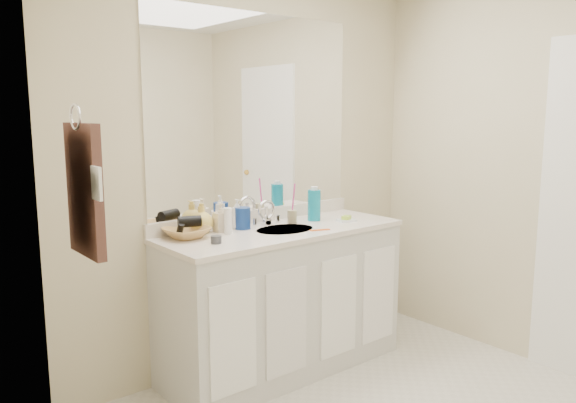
# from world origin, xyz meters

# --- Properties ---
(wall_back) EXTENTS (2.60, 0.02, 2.40)m
(wall_back) POSITION_xyz_m (0.00, 1.30, 1.20)
(wall_back) COLOR beige
(wall_back) RESTS_ON floor
(wall_left) EXTENTS (0.02, 2.60, 2.40)m
(wall_left) POSITION_xyz_m (-1.30, 0.00, 1.20)
(wall_left) COLOR beige
(wall_left) RESTS_ON floor
(wall_right) EXTENTS (0.02, 2.60, 2.40)m
(wall_right) POSITION_xyz_m (1.30, 0.00, 1.20)
(wall_right) COLOR beige
(wall_right) RESTS_ON floor
(vanity_cabinet) EXTENTS (1.50, 0.55, 0.85)m
(vanity_cabinet) POSITION_xyz_m (0.00, 1.02, 0.42)
(vanity_cabinet) COLOR silver
(vanity_cabinet) RESTS_ON floor
(countertop) EXTENTS (1.52, 0.57, 0.03)m
(countertop) POSITION_xyz_m (0.00, 1.02, 0.86)
(countertop) COLOR white
(countertop) RESTS_ON vanity_cabinet
(backsplash) EXTENTS (1.52, 0.03, 0.08)m
(backsplash) POSITION_xyz_m (0.00, 1.29, 0.92)
(backsplash) COLOR silver
(backsplash) RESTS_ON countertop
(sink_basin) EXTENTS (0.37, 0.37, 0.02)m
(sink_basin) POSITION_xyz_m (0.00, 1.00, 0.87)
(sink_basin) COLOR beige
(sink_basin) RESTS_ON countertop
(faucet) EXTENTS (0.02, 0.02, 0.11)m
(faucet) POSITION_xyz_m (0.00, 1.18, 0.94)
(faucet) COLOR silver
(faucet) RESTS_ON countertop
(mirror) EXTENTS (1.48, 0.01, 1.20)m
(mirror) POSITION_xyz_m (0.00, 1.29, 1.56)
(mirror) COLOR white
(mirror) RESTS_ON wall_back
(blue_mug) EXTENTS (0.11, 0.11, 0.13)m
(blue_mug) POSITION_xyz_m (-0.19, 1.17, 0.94)
(blue_mug) COLOR navy
(blue_mug) RESTS_ON countertop
(tan_cup) EXTENTS (0.08, 0.08, 0.08)m
(tan_cup) POSITION_xyz_m (0.15, 1.12, 0.92)
(tan_cup) COLOR tan
(tan_cup) RESTS_ON countertop
(toothbrush) EXTENTS (0.01, 0.04, 0.20)m
(toothbrush) POSITION_xyz_m (0.16, 1.12, 1.03)
(toothbrush) COLOR #EF3EA9
(toothbrush) RESTS_ON tan_cup
(mouthwash_bottle) EXTENTS (0.10, 0.10, 0.20)m
(mouthwash_bottle) POSITION_xyz_m (0.32, 1.10, 0.98)
(mouthwash_bottle) COLOR #0D84A7
(mouthwash_bottle) RESTS_ON countertop
(soap_dish) EXTENTS (0.12, 0.11, 0.01)m
(soap_dish) POSITION_xyz_m (0.45, 0.94, 0.89)
(soap_dish) COLOR white
(soap_dish) RESTS_ON countertop
(green_soap) EXTENTS (0.08, 0.07, 0.02)m
(green_soap) POSITION_xyz_m (0.45, 0.94, 0.90)
(green_soap) COLOR #B2E237
(green_soap) RESTS_ON soap_dish
(orange_comb) EXTENTS (0.12, 0.06, 0.01)m
(orange_comb) POSITION_xyz_m (0.14, 0.85, 0.88)
(orange_comb) COLOR #E35817
(orange_comb) RESTS_ON countertop
(dark_jar) EXTENTS (0.07, 0.07, 0.04)m
(dark_jar) POSITION_xyz_m (-0.51, 0.95, 0.90)
(dark_jar) COLOR #3B3C43
(dark_jar) RESTS_ON countertop
(extra_white_bottle) EXTENTS (0.06, 0.06, 0.15)m
(extra_white_bottle) POSITION_xyz_m (-0.33, 1.11, 0.96)
(extra_white_bottle) COLOR white
(extra_white_bottle) RESTS_ON countertop
(soap_bottle_white) EXTENTS (0.08, 0.08, 0.18)m
(soap_bottle_white) POSITION_xyz_m (-0.21, 1.20, 0.97)
(soap_bottle_white) COLOR white
(soap_bottle_white) RESTS_ON countertop
(soap_bottle_cream) EXTENTS (0.08, 0.08, 0.17)m
(soap_bottle_cream) POSITION_xyz_m (-0.33, 1.19, 0.96)
(soap_bottle_cream) COLOR beige
(soap_bottle_cream) RESTS_ON countertop
(soap_bottle_yellow) EXTENTS (0.15, 0.15, 0.17)m
(soap_bottle_yellow) POSITION_xyz_m (-0.43, 1.23, 0.96)
(soap_bottle_yellow) COLOR #E9C95A
(soap_bottle_yellow) RESTS_ON countertop
(wicker_basket) EXTENTS (0.27, 0.27, 0.06)m
(wicker_basket) POSITION_xyz_m (-0.57, 1.17, 0.91)
(wicker_basket) COLOR #B38548
(wicker_basket) RESTS_ON countertop
(hair_dryer) EXTENTS (0.14, 0.10, 0.06)m
(hair_dryer) POSITION_xyz_m (-0.55, 1.17, 0.97)
(hair_dryer) COLOR black
(hair_dryer) RESTS_ON wicker_basket
(towel_ring) EXTENTS (0.01, 0.11, 0.11)m
(towel_ring) POSITION_xyz_m (-1.27, 0.77, 1.55)
(towel_ring) COLOR silver
(towel_ring) RESTS_ON wall_left
(hand_towel) EXTENTS (0.04, 0.32, 0.55)m
(hand_towel) POSITION_xyz_m (-1.25, 0.77, 1.25)
(hand_towel) COLOR #311E1A
(hand_towel) RESTS_ON towel_ring
(switch_plate) EXTENTS (0.01, 0.08, 0.13)m
(switch_plate) POSITION_xyz_m (-1.27, 0.57, 1.30)
(switch_plate) COLOR white
(switch_plate) RESTS_ON wall_left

